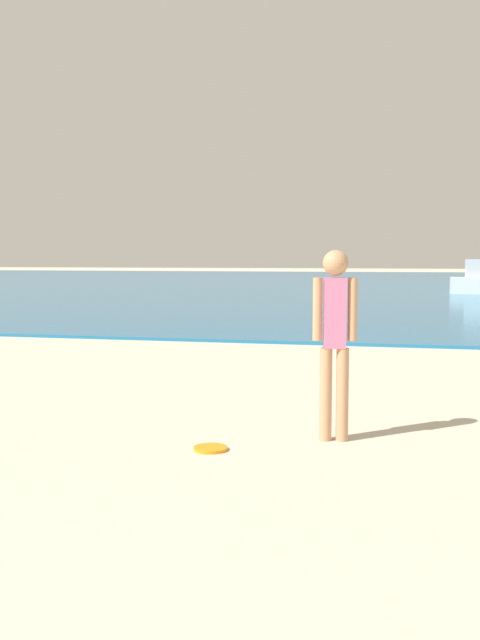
% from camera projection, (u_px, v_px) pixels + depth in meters
% --- Properties ---
extents(water, '(160.00, 60.00, 0.06)m').
position_uv_depth(water, '(356.00, 283.00, 41.76)').
color(water, '#1E6B9E').
rests_on(water, ground).
extents(person_standing, '(0.37, 0.21, 1.62)m').
position_uv_depth(person_standing, '(335.00, 333.00, 5.88)').
color(person_standing, tan).
rests_on(person_standing, ground).
extents(frisbee, '(0.27, 0.27, 0.03)m').
position_uv_depth(frisbee, '(211.00, 448.00, 5.66)').
color(frisbee, orange).
rests_on(frisbee, ground).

